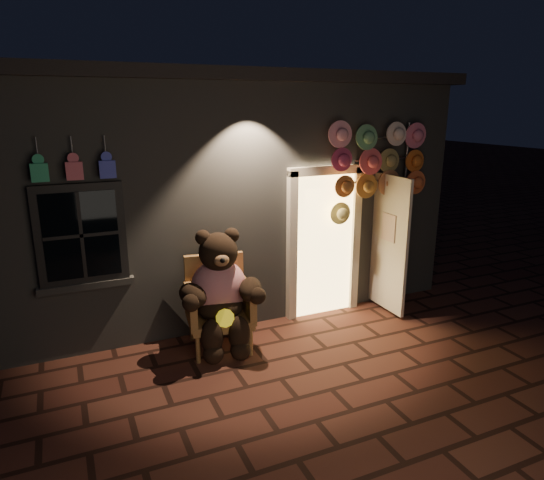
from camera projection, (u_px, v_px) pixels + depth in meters
ground at (281, 379)px, 5.51m from camera, size 60.00×60.00×0.00m
shop_building at (187, 180)px, 8.56m from camera, size 7.30×5.95×3.51m
wicker_armchair at (218, 303)px, 6.16m from camera, size 0.88×0.82×1.16m
teddy_bear at (220, 292)px, 5.97m from camera, size 1.11×0.93×1.54m
hat_rack at (378, 166)px, 6.86m from camera, size 1.66×0.22×2.79m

